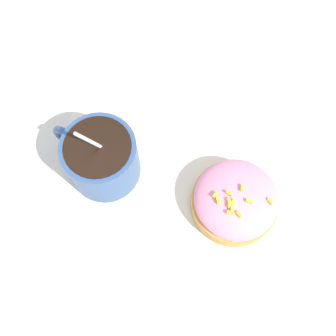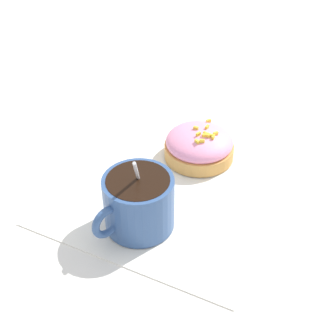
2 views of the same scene
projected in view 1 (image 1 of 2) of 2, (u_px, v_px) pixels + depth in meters
The scene contains 4 objects.
ground_plane at pixel (168, 188), 0.48m from camera, with size 3.00×3.00×0.00m, color silver.
paper_napkin at pixel (168, 187), 0.48m from camera, with size 0.30×0.29×0.00m.
coffee_cup at pixel (101, 157), 0.45m from camera, with size 0.11×0.08×0.11m.
frosted_pastry at pixel (235, 201), 0.45m from camera, with size 0.10×0.10×0.05m.
Camera 1 is at (0.03, -0.15, 0.46)m, focal length 42.00 mm.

